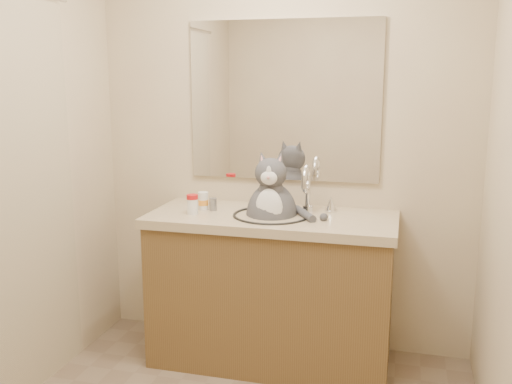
{
  "coord_description": "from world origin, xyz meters",
  "views": [
    {
      "loc": [
        0.68,
        -1.96,
        1.58
      ],
      "look_at": [
        -0.01,
        0.65,
        1.04
      ],
      "focal_mm": 40.0,
      "sensor_mm": 36.0,
      "label": 1
    }
  ],
  "objects_px": {
    "cat": "(272,211)",
    "pill_bottle_redcap": "(192,204)",
    "pill_bottle_orange": "(203,201)",
    "grey_canister": "(213,204)"
  },
  "relations": [
    {
      "from": "pill_bottle_orange",
      "to": "pill_bottle_redcap",
      "type": "bearing_deg",
      "value": -97.73
    },
    {
      "from": "pill_bottle_redcap",
      "to": "cat",
      "type": "bearing_deg",
      "value": 12.91
    },
    {
      "from": "pill_bottle_redcap",
      "to": "grey_canister",
      "type": "xyz_separation_m",
      "value": [
        0.08,
        0.11,
        -0.02
      ]
    },
    {
      "from": "cat",
      "to": "pill_bottle_redcap",
      "type": "relative_size",
      "value": 5.15
    },
    {
      "from": "cat",
      "to": "pill_bottle_orange",
      "type": "bearing_deg",
      "value": 171.02
    },
    {
      "from": "grey_canister",
      "to": "pill_bottle_orange",
      "type": "bearing_deg",
      "value": 166.36
    },
    {
      "from": "cat",
      "to": "grey_canister",
      "type": "relative_size",
      "value": 7.9
    },
    {
      "from": "pill_bottle_orange",
      "to": "grey_canister",
      "type": "relative_size",
      "value": 1.4
    },
    {
      "from": "pill_bottle_redcap",
      "to": "pill_bottle_orange",
      "type": "distance_m",
      "value": 0.13
    },
    {
      "from": "grey_canister",
      "to": "pill_bottle_redcap",
      "type": "bearing_deg",
      "value": -126.03
    }
  ]
}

